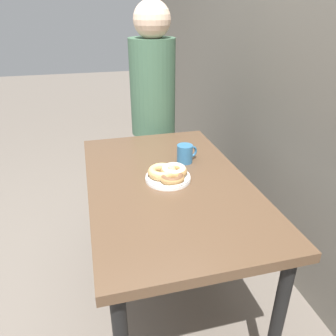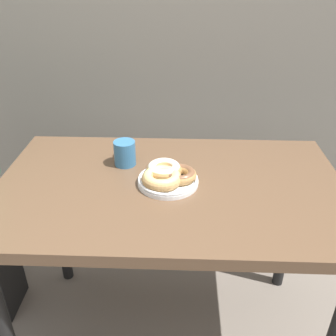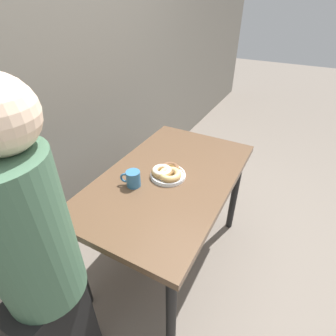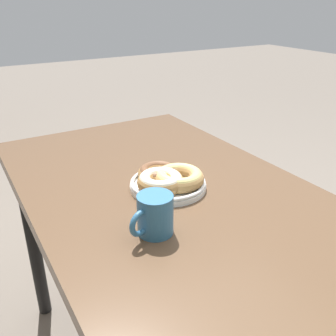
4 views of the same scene
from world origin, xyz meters
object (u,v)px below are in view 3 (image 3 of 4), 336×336
at_px(dining_table, 169,188).
at_px(person_figure, 40,277).
at_px(donut_plate, 167,173).
at_px(coffee_mug, 133,178).

distance_m(dining_table, person_figure, 0.82).
bearing_deg(donut_plate, dining_table, -22.42).
distance_m(coffee_mug, person_figure, 0.64).
distance_m(donut_plate, coffee_mug, 0.20).
height_order(donut_plate, person_figure, person_figure).
bearing_deg(person_figure, coffee_mug, 2.43).
height_order(dining_table, person_figure, person_figure).
bearing_deg(donut_plate, coffee_mug, 141.39).
relative_size(coffee_mug, person_figure, 0.08).
relative_size(dining_table, coffee_mug, 10.46).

